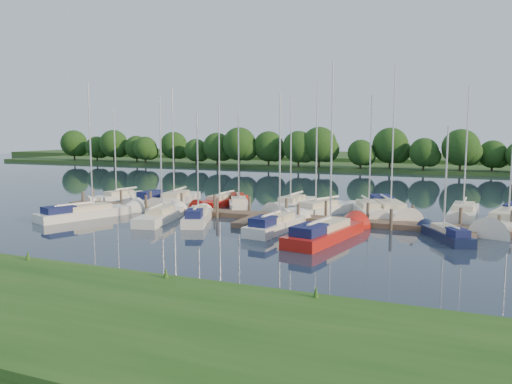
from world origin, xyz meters
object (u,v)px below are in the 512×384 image
at_px(motorboat, 149,201).
at_px(sailboat_s_2, 198,218).
at_px(sailboat_n_5, 292,206).
at_px(dock, 259,217).
at_px(sailboat_n_0, 118,198).

distance_m(motorboat, sailboat_s_2, 11.74).
distance_m(sailboat_n_5, sailboat_s_2, 10.94).
xyz_separation_m(dock, motorboat, (-13.50, 3.83, 0.15)).
bearing_deg(sailboat_n_0, sailboat_s_2, 163.98).
height_order(sailboat_n_0, sailboat_s_2, sailboat_n_0).
xyz_separation_m(dock, sailboat_n_0, (-18.16, 4.93, 0.07)).
bearing_deg(dock, sailboat_n_0, 164.80).
bearing_deg(sailboat_n_5, sailboat_n_0, 10.46).
distance_m(sailboat_n_0, motorboat, 4.79).
relative_size(dock, sailboat_n_5, 3.66).
distance_m(dock, sailboat_n_5, 6.74).
bearing_deg(dock, sailboat_n_5, 84.63).
bearing_deg(motorboat, sailboat_n_0, -7.29).
bearing_deg(sailboat_n_0, dock, 178.66).
bearing_deg(dock, sailboat_s_2, -142.14).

